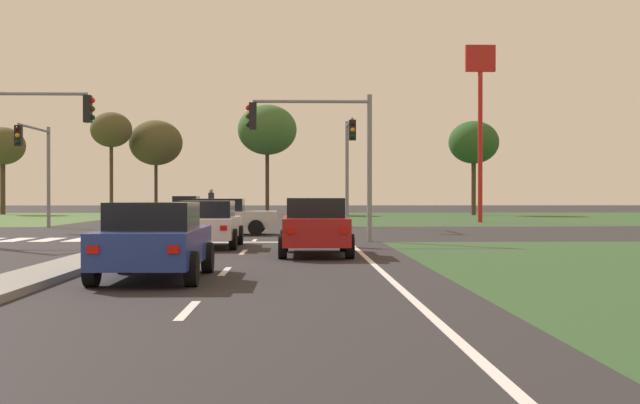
% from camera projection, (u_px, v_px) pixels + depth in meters
% --- Properties ---
extents(ground_plane, '(200.00, 200.00, 0.00)m').
position_uv_depth(ground_plane, '(180.00, 233.00, 35.58)').
color(ground_plane, '#282628').
extents(grass_verge_far_right, '(35.00, 35.00, 0.01)m').
position_uv_depth(grass_verge_far_right, '(575.00, 218.00, 60.77)').
color(grass_verge_far_right, '#2D4C28').
rests_on(grass_verge_far_right, ground).
extents(median_island_near, '(1.20, 22.00, 0.14)m').
position_uv_depth(median_island_near, '(46.00, 273.00, 16.58)').
color(median_island_near, gray).
rests_on(median_island_near, ground).
extents(median_island_far, '(1.20, 36.00, 0.14)m').
position_uv_depth(median_island_far, '(229.00, 217.00, 60.57)').
color(median_island_far, gray).
rests_on(median_island_far, ground).
extents(lane_dash_near, '(0.14, 2.00, 0.01)m').
position_uv_depth(lane_dash_near, '(188.00, 310.00, 11.67)').
color(lane_dash_near, silver).
rests_on(lane_dash_near, ground).
extents(lane_dash_second, '(0.14, 2.00, 0.01)m').
position_uv_depth(lane_dash_second, '(225.00, 271.00, 17.67)').
color(lane_dash_second, silver).
rests_on(lane_dash_second, ground).
extents(lane_dash_third, '(0.14, 2.00, 0.01)m').
position_uv_depth(lane_dash_third, '(243.00, 252.00, 23.67)').
color(lane_dash_third, silver).
rests_on(lane_dash_third, ground).
extents(lane_dash_fourth, '(0.14, 2.00, 0.01)m').
position_uv_depth(lane_dash_fourth, '(254.00, 241.00, 29.66)').
color(lane_dash_fourth, silver).
rests_on(lane_dash_fourth, ground).
extents(edge_line_right, '(0.14, 24.00, 0.01)m').
position_uv_depth(edge_line_right, '(381.00, 271.00, 17.77)').
color(edge_line_right, silver).
rests_on(edge_line_right, ground).
extents(stop_bar_near, '(6.40, 0.50, 0.01)m').
position_uv_depth(stop_bar_near, '(261.00, 242.00, 28.68)').
color(stop_bar_near, silver).
rests_on(stop_bar_near, ground).
extents(crosswalk_bar_second, '(0.70, 2.80, 0.01)m').
position_uv_depth(crosswalk_bar_second, '(16.00, 240.00, 30.23)').
color(crosswalk_bar_second, silver).
rests_on(crosswalk_bar_second, ground).
extents(crosswalk_bar_third, '(0.70, 2.80, 0.01)m').
position_uv_depth(crosswalk_bar_third, '(48.00, 240.00, 30.27)').
color(crosswalk_bar_third, silver).
rests_on(crosswalk_bar_third, ground).
extents(crosswalk_bar_fourth, '(0.70, 2.80, 0.01)m').
position_uv_depth(crosswalk_bar_fourth, '(80.00, 240.00, 30.30)').
color(crosswalk_bar_fourth, silver).
rests_on(crosswalk_bar_fourth, ground).
extents(crosswalk_bar_fifth, '(0.70, 2.80, 0.01)m').
position_uv_depth(crosswalk_bar_fifth, '(111.00, 240.00, 30.33)').
color(crosswalk_bar_fifth, silver).
rests_on(crosswalk_bar_fifth, ground).
extents(crosswalk_bar_sixth, '(0.70, 2.80, 0.01)m').
position_uv_depth(crosswalk_bar_sixth, '(142.00, 240.00, 30.36)').
color(crosswalk_bar_sixth, silver).
rests_on(crosswalk_bar_sixth, ground).
extents(crosswalk_bar_seventh, '(0.70, 2.80, 0.01)m').
position_uv_depth(crosswalk_bar_seventh, '(174.00, 240.00, 30.39)').
color(crosswalk_bar_seventh, silver).
rests_on(crosswalk_bar_seventh, ground).
extents(crosswalk_bar_eighth, '(0.70, 2.80, 0.01)m').
position_uv_depth(crosswalk_bar_eighth, '(205.00, 240.00, 30.42)').
color(crosswalk_bar_eighth, silver).
rests_on(crosswalk_bar_eighth, ground).
extents(car_maroon_near, '(1.97, 4.46, 1.59)m').
position_uv_depth(car_maroon_near, '(186.00, 208.00, 54.13)').
color(car_maroon_near, maroon).
rests_on(car_maroon_near, ground).
extents(car_white_second, '(2.05, 4.22, 1.46)m').
position_uv_depth(car_white_second, '(207.00, 223.00, 25.87)').
color(car_white_second, silver).
rests_on(car_white_second, ground).
extents(car_silver_third, '(4.56, 2.06, 1.50)m').
position_uv_depth(car_silver_third, '(221.00, 216.00, 34.37)').
color(car_silver_third, '#B7B7BC').
rests_on(car_silver_third, ground).
extents(car_blue_fourth, '(2.00, 4.18, 1.50)m').
position_uv_depth(car_blue_fourth, '(154.00, 240.00, 16.01)').
color(car_blue_fourth, navy).
rests_on(car_blue_fourth, ground).
extents(car_red_fifth, '(1.95, 4.31, 1.56)m').
position_uv_depth(car_red_fifth, '(315.00, 226.00, 22.55)').
color(car_red_fifth, '#A31919').
rests_on(car_red_fifth, ground).
extents(traffic_signal_far_left, '(0.32, 4.86, 5.12)m').
position_uv_depth(traffic_signal_far_left, '(37.00, 156.00, 40.09)').
color(traffic_signal_far_left, gray).
rests_on(traffic_signal_far_left, ground).
extents(traffic_signal_near_right, '(4.47, 0.32, 5.20)m').
position_uv_depth(traffic_signal_near_right, '(322.00, 140.00, 29.11)').
color(traffic_signal_near_right, gray).
rests_on(traffic_signal_near_right, ground).
extents(traffic_signal_far_right, '(0.32, 4.52, 5.43)m').
position_uv_depth(traffic_signal_far_right, '(349.00, 153.00, 40.70)').
color(traffic_signal_far_right, gray).
rests_on(traffic_signal_far_right, ground).
extents(pedestrian_at_median, '(0.34, 0.34, 1.89)m').
position_uv_depth(pedestrian_at_median, '(211.00, 201.00, 47.42)').
color(pedestrian_at_median, '#9E8966').
rests_on(pedestrian_at_median, median_island_far).
extents(fastfood_pole_sign, '(1.80, 0.40, 10.70)m').
position_uv_depth(fastfood_pole_sign, '(480.00, 92.00, 49.82)').
color(fastfood_pole_sign, red).
rests_on(fastfood_pole_sign, ground).
extents(treeline_near, '(3.80, 3.80, 7.49)m').
position_uv_depth(treeline_near, '(3.00, 147.00, 70.59)').
color(treeline_near, '#423323').
rests_on(treeline_near, ground).
extents(treeline_second, '(3.47, 3.47, 8.64)m').
position_uv_depth(treeline_second, '(111.00, 130.00, 69.35)').
color(treeline_second, '#423323').
rests_on(treeline_second, ground).
extents(treeline_third, '(4.63, 4.63, 8.21)m').
position_uv_depth(treeline_third, '(156.00, 143.00, 72.09)').
color(treeline_third, '#423323').
rests_on(treeline_third, ground).
extents(treeline_fourth, '(5.09, 5.09, 9.47)m').
position_uv_depth(treeline_fourth, '(267.00, 130.00, 71.24)').
color(treeline_fourth, '#423323').
rests_on(treeline_fourth, ground).
extents(treeline_fifth, '(4.16, 4.16, 7.82)m').
position_uv_depth(treeline_fifth, '(474.00, 143.00, 68.47)').
color(treeline_fifth, '#423323').
rests_on(treeline_fifth, ground).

